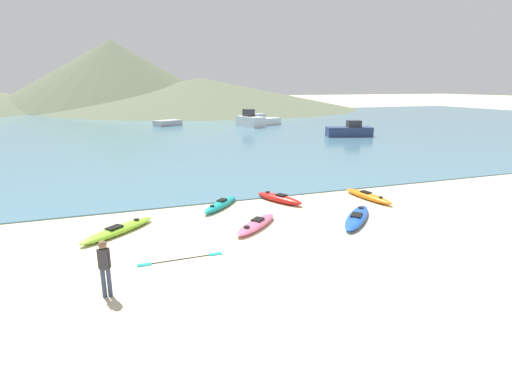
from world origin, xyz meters
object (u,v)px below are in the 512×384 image
at_px(kayak_on_sand_1, 357,217).
at_px(moored_boat_2, 250,121).
at_px(kayak_on_sand_3, 221,204).
at_px(loose_paddle, 181,259).
at_px(kayak_on_sand_5, 279,198).
at_px(kayak_on_sand_2, 118,230).
at_px(moored_boat_3, 261,121).
at_px(moored_boat_0, 349,131).
at_px(moored_boat_1, 168,123).
at_px(person_near_foreground, 105,265).
at_px(kayak_on_sand_0, 256,224).
at_px(kayak_on_sand_4, 368,196).

distance_m(kayak_on_sand_1, moored_boat_2, 39.22).
height_order(kayak_on_sand_3, loose_paddle, kayak_on_sand_3).
bearing_deg(kayak_on_sand_3, kayak_on_sand_5, -0.32).
distance_m(kayak_on_sand_2, kayak_on_sand_3, 4.96).
relative_size(kayak_on_sand_5, moored_boat_3, 0.44).
bearing_deg(kayak_on_sand_3, moored_boat_3, 66.80).
relative_size(moored_boat_0, moored_boat_1, 1.28).
height_order(kayak_on_sand_1, moored_boat_1, moored_boat_1).
bearing_deg(moored_boat_2, kayak_on_sand_1, -102.29).
relative_size(kayak_on_sand_5, person_near_foreground, 1.69).
bearing_deg(kayak_on_sand_0, moored_boat_0, 50.77).
distance_m(person_near_foreground, moored_boat_1, 47.21).
bearing_deg(moored_boat_1, kayak_on_sand_0, -92.98).
height_order(moored_boat_0, moored_boat_3, moored_boat_0).
distance_m(kayak_on_sand_2, moored_boat_1, 42.31).
bearing_deg(kayak_on_sand_0, kayak_on_sand_5, 53.23).
bearing_deg(moored_boat_0, moored_boat_2, 116.17).
height_order(kayak_on_sand_1, person_near_foreground, person_near_foreground).
distance_m(moored_boat_0, loose_paddle, 34.49).
relative_size(kayak_on_sand_0, kayak_on_sand_4, 0.81).
relative_size(kayak_on_sand_0, moored_boat_3, 0.42).
bearing_deg(kayak_on_sand_4, kayak_on_sand_1, -132.13).
xyz_separation_m(person_near_foreground, moored_boat_2, (18.26, 41.41, -0.06)).
xyz_separation_m(person_near_foreground, moored_boat_1, (7.84, 46.56, -0.50)).
bearing_deg(loose_paddle, kayak_on_sand_2, 120.38).
xyz_separation_m(kayak_on_sand_0, kayak_on_sand_2, (-5.23, 1.19, -0.00)).
bearing_deg(moored_boat_3, kayak_on_sand_2, -117.87).
bearing_deg(kayak_on_sand_5, kayak_on_sand_3, 179.68).
xyz_separation_m(kayak_on_sand_0, kayak_on_sand_5, (2.30, 3.08, 0.03)).
distance_m(moored_boat_2, loose_paddle, 42.83).
distance_m(kayak_on_sand_3, kayak_on_sand_4, 7.42).
xyz_separation_m(person_near_foreground, moored_boat_3, (20.19, 42.37, -0.29)).
xyz_separation_m(kayak_on_sand_1, kayak_on_sand_3, (-4.96, 3.71, 0.02)).
height_order(kayak_on_sand_5, moored_boat_1, moored_boat_1).
relative_size(kayak_on_sand_0, kayak_on_sand_1, 0.83).
distance_m(kayak_on_sand_1, moored_boat_1, 43.50).
bearing_deg(moored_boat_2, person_near_foreground, -113.80).
xyz_separation_m(kayak_on_sand_3, moored_boat_0, (20.12, 20.75, 0.51)).
bearing_deg(moored_boat_2, loose_paddle, -111.94).
height_order(kayak_on_sand_1, loose_paddle, kayak_on_sand_1).
height_order(person_near_foreground, moored_boat_1, person_near_foreground).
distance_m(kayak_on_sand_5, moored_boat_3, 37.64).
bearing_deg(kayak_on_sand_3, kayak_on_sand_4, -8.36).
bearing_deg(moored_boat_0, kayak_on_sand_2, -137.47).
bearing_deg(kayak_on_sand_5, moored_boat_2, 73.35).
height_order(kayak_on_sand_2, moored_boat_3, moored_boat_3).
height_order(kayak_on_sand_2, person_near_foreground, person_near_foreground).
distance_m(moored_boat_1, moored_boat_2, 11.63).
relative_size(kayak_on_sand_0, kayak_on_sand_3, 1.04).
height_order(person_near_foreground, moored_boat_0, moored_boat_0).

